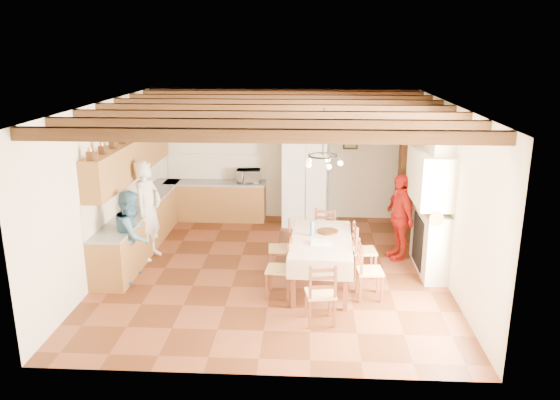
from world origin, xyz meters
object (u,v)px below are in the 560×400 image
(chair_left_near, at_px, (279,268))
(chair_right_near, at_px, (370,270))
(dining_table, at_px, (321,243))
(hutch, at_px, (410,184))
(chair_end_near, at_px, (320,292))
(person_man, at_px, (148,210))
(chair_right_far, at_px, (364,250))
(chair_end_far, at_px, (324,236))
(refrigerator, at_px, (306,182))
(chair_left_far, at_px, (280,247))
(person_woman_red, at_px, (399,217))
(microwave, at_px, (249,176))
(person_woman_blue, at_px, (132,235))

(chair_left_near, xyz_separation_m, chair_right_near, (1.46, -0.00, 0.00))
(dining_table, distance_m, chair_left_near, 0.85)
(hutch, xyz_separation_m, chair_end_near, (-1.94, -4.06, -0.63))
(person_man, bearing_deg, chair_right_far, -83.58)
(chair_right_near, height_order, chair_right_far, same)
(hutch, height_order, chair_end_far, hutch)
(dining_table, bearing_deg, refrigerator, 94.92)
(hutch, bearing_deg, chair_end_near, -109.35)
(refrigerator, bearing_deg, chair_left_far, -92.59)
(dining_table, relative_size, person_man, 1.04)
(dining_table, height_order, chair_end_near, chair_end_near)
(dining_table, distance_m, chair_right_near, 0.93)
(chair_right_near, relative_size, chair_end_near, 1.00)
(person_man, bearing_deg, dining_table, -93.42)
(chair_left_far, distance_m, person_woman_red, 2.39)
(microwave, bearing_deg, chair_left_near, -81.83)
(chair_right_near, bearing_deg, microwave, 27.19)
(dining_table, xyz_separation_m, chair_left_near, (-0.68, -0.42, -0.28))
(chair_left_near, bearing_deg, refrigerator, 179.49)
(chair_end_near, xyz_separation_m, microwave, (-1.58, 4.81, 0.57))
(chair_left_far, relative_size, chair_end_far, 1.00)
(chair_end_far, relative_size, person_man, 0.50)
(person_man, height_order, person_woman_red, person_man)
(hutch, relative_size, person_woman_red, 1.35)
(hutch, xyz_separation_m, person_woman_red, (-0.42, -1.43, -0.29))
(chair_right_far, relative_size, person_woman_red, 0.58)
(chair_left_near, bearing_deg, dining_table, 127.21)
(chair_right_near, bearing_deg, refrigerator, 12.07)
(chair_left_near, relative_size, chair_end_near, 1.00)
(hutch, distance_m, chair_end_near, 4.54)
(dining_table, height_order, person_woman_red, person_woman_red)
(chair_right_far, distance_m, person_woman_blue, 4.04)
(chair_left_near, height_order, chair_end_far, same)
(person_woman_red, bearing_deg, person_woman_blue, -92.17)
(hutch, distance_m, person_man, 5.42)
(dining_table, xyz_separation_m, microwave, (-1.60, 3.53, 0.28))
(refrigerator, xyz_separation_m, chair_right_near, (1.07, -3.72, -0.49))
(dining_table, distance_m, person_woman_red, 2.02)
(person_man, bearing_deg, chair_left_near, -105.35)
(refrigerator, height_order, chair_left_near, refrigerator)
(chair_left_near, distance_m, person_woman_red, 2.83)
(dining_table, distance_m, person_man, 3.42)
(hutch, relative_size, chair_right_near, 2.31)
(chair_end_near, distance_m, person_woman_red, 3.06)
(refrigerator, bearing_deg, chair_end_near, -80.57)
(person_man, bearing_deg, chair_left_far, -87.91)
(chair_right_far, bearing_deg, chair_right_near, 175.63)
(hutch, relative_size, chair_left_far, 2.31)
(chair_left_far, relative_size, microwave, 1.80)
(chair_right_far, distance_m, person_man, 4.09)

